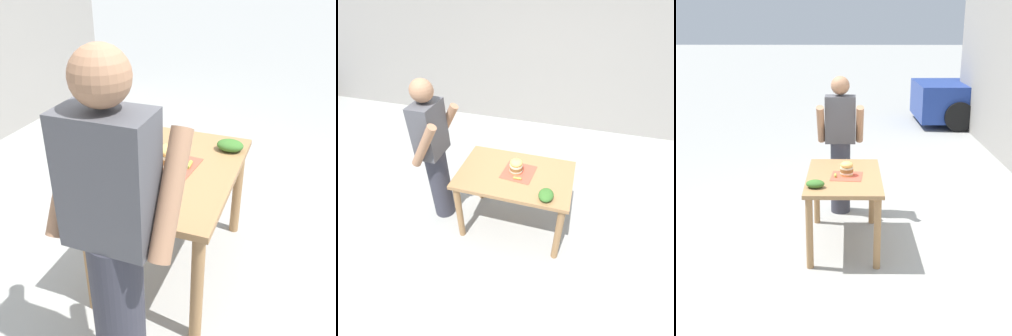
% 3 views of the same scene
% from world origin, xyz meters
% --- Properties ---
extents(ground_plane, '(80.00, 80.00, 0.00)m').
position_xyz_m(ground_plane, '(0.00, 0.00, 0.00)').
color(ground_plane, '#9E9E99').
extents(patio_table, '(0.77, 1.18, 0.77)m').
position_xyz_m(patio_table, '(0.00, 0.00, 0.64)').
color(patio_table, '#9E7247').
rests_on(patio_table, ground).
extents(serving_paper, '(0.35, 0.35, 0.00)m').
position_xyz_m(serving_paper, '(0.03, -0.03, 0.77)').
color(serving_paper, '#D64C38').
rests_on(serving_paper, patio_table).
extents(sandwich, '(0.14, 0.14, 0.18)m').
position_xyz_m(sandwich, '(0.03, 0.00, 0.85)').
color(sandwich, '#E5B25B').
rests_on(sandwich, serving_paper).
extents(pickle_spear, '(0.03, 0.08, 0.02)m').
position_xyz_m(pickle_spear, '(-0.09, -0.04, 0.79)').
color(pickle_spear, '#8EA83D').
rests_on(pickle_spear, serving_paper).
extents(side_salad, '(0.18, 0.14, 0.08)m').
position_xyz_m(side_salad, '(-0.27, -0.36, 0.81)').
color(side_salad, '#386B28').
rests_on(side_salad, patio_table).
extents(diner_across_table, '(0.55, 0.35, 1.69)m').
position_xyz_m(diner_across_table, '(-0.05, 0.88, 0.88)').
color(diner_across_table, '#33333D').
rests_on(diner_across_table, ground).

